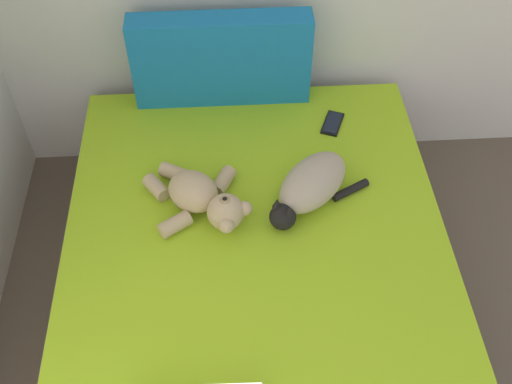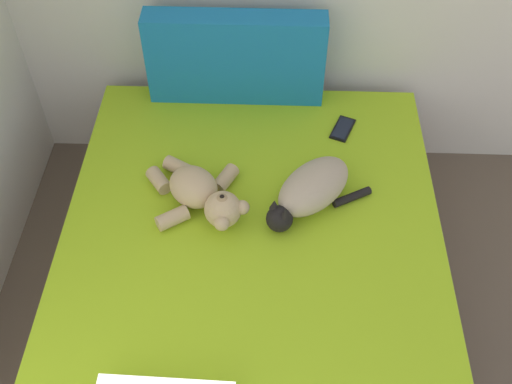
# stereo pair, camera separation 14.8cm
# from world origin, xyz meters

# --- Properties ---
(bed) EXTENTS (1.46, 1.92, 0.48)m
(bed) POSITION_xyz_m (1.09, 3.47, 0.24)
(bed) COLOR brown
(bed) RESTS_ON ground_plane
(patterned_cushion) EXTENTS (0.76, 0.12, 0.41)m
(patterned_cushion) POSITION_xyz_m (0.99, 4.34, 0.68)
(patterned_cushion) COLOR #1972AD
(patterned_cushion) RESTS_ON bed
(cat) EXTENTS (0.41, 0.38, 0.15)m
(cat) POSITION_xyz_m (1.31, 3.72, 0.55)
(cat) COLOR tan
(cat) RESTS_ON bed
(teddy_bear) EXTENTS (0.42, 0.39, 0.15)m
(teddy_bear) POSITION_xyz_m (0.90, 3.69, 0.54)
(teddy_bear) COLOR tan
(teddy_bear) RESTS_ON bed
(cell_phone) EXTENTS (0.12, 0.16, 0.01)m
(cell_phone) POSITION_xyz_m (1.46, 4.13, 0.48)
(cell_phone) COLOR black
(cell_phone) RESTS_ON bed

